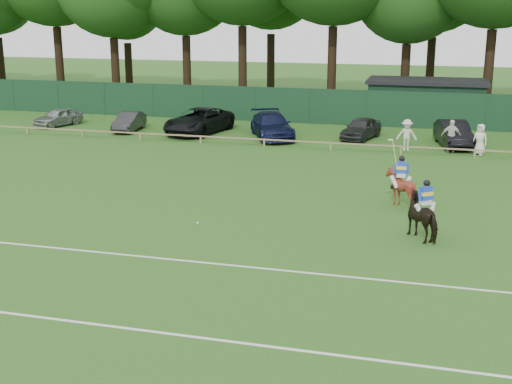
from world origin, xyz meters
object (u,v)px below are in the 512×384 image
(spectator_left, at_px, (407,135))
(utility_shed, at_px, (426,100))
(sedan_silver, at_px, (58,117))
(sedan_grey, at_px, (129,122))
(horse_chestnut, at_px, (400,188))
(spectator_right, at_px, (480,139))
(estate_black, at_px, (454,134))
(spectator_mid, at_px, (451,136))
(hatch_grey, at_px, (361,128))
(sedan_navy, at_px, (272,126))
(polo_ball, at_px, (198,223))
(horse_dark, at_px, (425,217))
(suv_black, at_px, (199,121))

(spectator_left, height_order, utility_shed, utility_shed)
(sedan_silver, height_order, sedan_grey, sedan_silver)
(horse_chestnut, relative_size, spectator_right, 0.89)
(estate_black, bearing_deg, utility_shed, 90.32)
(sedan_grey, distance_m, spectator_mid, 20.90)
(hatch_grey, bearing_deg, spectator_mid, -11.57)
(spectator_left, xyz_separation_m, spectator_right, (4.06, -0.21, -0.03))
(utility_shed, bearing_deg, sedan_navy, -135.87)
(hatch_grey, distance_m, polo_ball, 19.66)
(sedan_navy, distance_m, estate_black, 11.14)
(sedan_grey, bearing_deg, utility_shed, 19.15)
(horse_dark, distance_m, spectator_right, 15.88)
(horse_dark, height_order, spectator_mid, spectator_mid)
(horse_dark, bearing_deg, utility_shed, -128.22)
(horse_dark, bearing_deg, suv_black, -89.91)
(sedan_navy, xyz_separation_m, spectator_left, (8.48, -1.77, 0.12))
(spectator_left, relative_size, utility_shed, 0.21)
(hatch_grey, xyz_separation_m, spectator_left, (2.96, -2.82, 0.23))
(sedan_navy, distance_m, utility_shed, 12.92)
(sedan_navy, bearing_deg, utility_shed, 19.63)
(hatch_grey, relative_size, utility_shed, 0.47)
(horse_chestnut, distance_m, sedan_navy, 16.19)
(suv_black, xyz_separation_m, spectator_left, (13.54, -2.15, 0.09))
(horse_dark, height_order, spectator_right, spectator_right)
(sedan_navy, relative_size, estate_black, 1.17)
(spectator_left, distance_m, spectator_right, 4.07)
(spectator_left, bearing_deg, sedan_silver, 171.69)
(suv_black, height_order, estate_black, suv_black)
(suv_black, relative_size, hatch_grey, 1.47)
(horse_chestnut, bearing_deg, sedan_silver, -34.11)
(sedan_grey, height_order, spectator_mid, spectator_mid)
(horse_dark, relative_size, sedan_silver, 0.52)
(estate_black, bearing_deg, sedan_grey, 168.81)
(sedan_navy, height_order, spectator_left, spectator_left)
(suv_black, bearing_deg, spectator_right, 3.28)
(horse_dark, bearing_deg, estate_black, -133.57)
(polo_ball, bearing_deg, sedan_silver, 132.36)
(sedan_grey, xyz_separation_m, polo_ball, (11.35, -18.13, -0.57))
(spectator_left, bearing_deg, suv_black, 167.98)
(sedan_navy, bearing_deg, horse_dark, -85.13)
(hatch_grey, bearing_deg, estate_black, 5.49)
(sedan_grey, xyz_separation_m, estate_black, (21.02, 0.19, 0.14))
(spectator_right, xyz_separation_m, utility_shed, (-3.28, 10.97, 0.66))
(hatch_grey, bearing_deg, spectator_left, -28.80)
(spectator_mid, relative_size, polo_ball, 20.86)
(suv_black, distance_m, hatch_grey, 10.61)
(spectator_right, relative_size, polo_ball, 19.45)
(hatch_grey, distance_m, spectator_mid, 6.07)
(sedan_grey, bearing_deg, sedan_silver, 168.67)
(sedan_silver, distance_m, polo_ball, 25.23)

